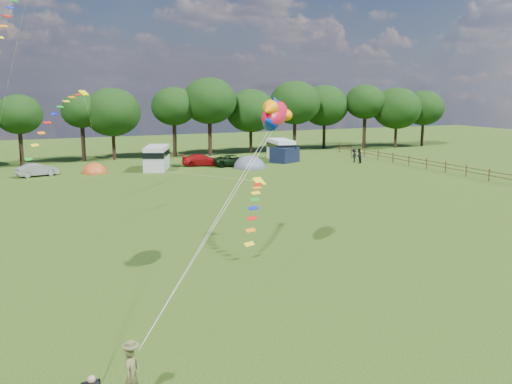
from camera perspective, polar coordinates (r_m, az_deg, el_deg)
name	(u,v)px	position (r m, az deg, el deg)	size (l,w,h in m)	color
ground_plane	(344,334)	(22.02, 8.78, -13.82)	(180.00, 180.00, 0.00)	black
tree_line	(142,109)	(73.65, -11.33, 8.18)	(102.98, 10.98, 10.27)	black
fence	(418,161)	(67.47, 15.86, 2.98)	(0.12, 33.12, 1.20)	#472D19
car_b	(37,170)	(62.48, -21.03, 2.08)	(1.40, 3.75, 1.33)	gray
car_c	(202,160)	(66.46, -5.43, 3.21)	(1.91, 4.53, 1.36)	maroon
car_d	(234,161)	(65.96, -2.24, 3.16)	(2.16, 4.77, 1.30)	black
campervan_c	(157,157)	(63.98, -9.90, 3.47)	(4.13, 5.79, 2.61)	silver
campervan_d	(281,149)	(71.34, 2.50, 4.31)	(3.08, 5.58, 2.59)	white
tent_orange	(95,173)	(63.00, -15.82, 1.85)	(2.74, 3.00, 2.14)	#B84719
tent_greyblue	(250,168)	(64.59, -0.65, 2.45)	(3.68, 4.03, 2.74)	#4F576B
awning_navy	(285,155)	(69.47, 2.88, 3.75)	(2.94, 2.39, 1.84)	black
kite_flyer	(132,375)	(17.57, -12.30, -17.41)	(0.63, 0.41, 1.73)	brown
fish_kite	(274,115)	(27.99, 1.77, 7.75)	(2.91, 3.23, 1.85)	red
streamer_kite_a	(14,10)	(42.27, -23.06, 16.42)	(3.42, 5.60, 5.79)	#DDBB00
streamer_kite_b	(62,112)	(35.93, -18.83, 7.60)	(4.23, 4.58, 3.77)	#F6E300
streamer_kite_c	(255,200)	(32.54, -0.05, -0.79)	(3.27, 4.92, 2.84)	yellow
walker_a	(359,156)	(69.41, 10.24, 3.56)	(0.86, 0.53, 1.76)	black
walker_b	(354,155)	(70.57, 9.77, 3.63)	(1.05, 0.49, 1.63)	black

